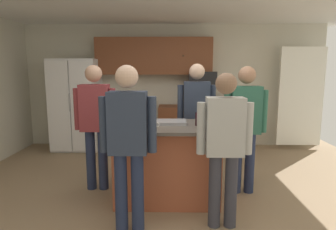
{
  "coord_description": "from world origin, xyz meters",
  "views": [
    {
      "loc": [
        -0.0,
        -3.49,
        1.67
      ],
      "look_at": [
        -0.07,
        0.34,
        1.05
      ],
      "focal_mm": 30.77,
      "sensor_mm": 36.0,
      "label": 1
    }
  ],
  "objects_px": {
    "refrigerator": "(77,105)",
    "glass_pilsner": "(132,117)",
    "person_guest_by_door": "(196,113)",
    "person_guest_right": "(128,138)",
    "person_guest_left": "(245,121)",
    "person_elder_center": "(95,119)",
    "microwave_over_range": "(202,79)",
    "serving_tray": "(169,122)",
    "mug_blue_stoneware": "(152,125)",
    "person_host_foreground": "(224,141)",
    "kitchen_island": "(168,162)",
    "tumbler_amber": "(198,119)",
    "glass_dark_ale": "(140,119)"
  },
  "relations": [
    {
      "from": "microwave_over_range",
      "to": "tumbler_amber",
      "type": "relative_size",
      "value": 3.43
    },
    {
      "from": "person_guest_by_door",
      "to": "serving_tray",
      "type": "height_order",
      "value": "person_guest_by_door"
    },
    {
      "from": "person_elder_center",
      "to": "glass_dark_ale",
      "type": "bearing_deg",
      "value": -7.24
    },
    {
      "from": "refrigerator",
      "to": "person_guest_right",
      "type": "height_order",
      "value": "refrigerator"
    },
    {
      "from": "person_host_foreground",
      "to": "person_guest_right",
      "type": "xyz_separation_m",
      "value": [
        -0.97,
        -0.09,
        0.05
      ]
    },
    {
      "from": "refrigerator",
      "to": "person_host_foreground",
      "type": "distance_m",
      "value": 3.92
    },
    {
      "from": "serving_tray",
      "to": "tumbler_amber",
      "type": "bearing_deg",
      "value": -16.39
    },
    {
      "from": "refrigerator",
      "to": "glass_pilsner",
      "type": "xyz_separation_m",
      "value": [
        1.45,
        -2.16,
        0.11
      ]
    },
    {
      "from": "kitchen_island",
      "to": "glass_pilsner",
      "type": "relative_size",
      "value": 10.41
    },
    {
      "from": "serving_tray",
      "to": "person_guest_by_door",
      "type": "bearing_deg",
      "value": 58.31
    },
    {
      "from": "glass_pilsner",
      "to": "serving_tray",
      "type": "distance_m",
      "value": 0.5
    },
    {
      "from": "microwave_over_range",
      "to": "person_guest_by_door",
      "type": "relative_size",
      "value": 0.32
    },
    {
      "from": "refrigerator",
      "to": "glass_dark_ale",
      "type": "height_order",
      "value": "refrigerator"
    },
    {
      "from": "kitchen_island",
      "to": "person_guest_left",
      "type": "distance_m",
      "value": 1.15
    },
    {
      "from": "person_guest_right",
      "to": "tumbler_amber",
      "type": "distance_m",
      "value": 1.04
    },
    {
      "from": "microwave_over_range",
      "to": "glass_pilsner",
      "type": "relative_size",
      "value": 4.12
    },
    {
      "from": "tumbler_amber",
      "to": "mug_blue_stoneware",
      "type": "relative_size",
      "value": 1.24
    },
    {
      "from": "serving_tray",
      "to": "glass_dark_ale",
      "type": "bearing_deg",
      "value": -168.61
    },
    {
      "from": "person_host_foreground",
      "to": "refrigerator",
      "type": "bearing_deg",
      "value": -2.03
    },
    {
      "from": "tumbler_amber",
      "to": "glass_pilsner",
      "type": "relative_size",
      "value": 1.2
    },
    {
      "from": "microwave_over_range",
      "to": "glass_dark_ale",
      "type": "height_order",
      "value": "microwave_over_range"
    },
    {
      "from": "microwave_over_range",
      "to": "mug_blue_stoneware",
      "type": "relative_size",
      "value": 4.24
    },
    {
      "from": "person_elder_center",
      "to": "glass_pilsner",
      "type": "distance_m",
      "value": 0.52
    },
    {
      "from": "person_guest_right",
      "to": "glass_pilsner",
      "type": "height_order",
      "value": "person_guest_right"
    },
    {
      "from": "refrigerator",
      "to": "glass_pilsner",
      "type": "height_order",
      "value": "refrigerator"
    },
    {
      "from": "refrigerator",
      "to": "tumbler_amber",
      "type": "height_order",
      "value": "refrigerator"
    },
    {
      "from": "refrigerator",
      "to": "person_host_foreground",
      "type": "relative_size",
      "value": 1.14
    },
    {
      "from": "glass_dark_ale",
      "to": "person_elder_center",
      "type": "bearing_deg",
      "value": 156.38
    },
    {
      "from": "microwave_over_range",
      "to": "glass_pilsner",
      "type": "xyz_separation_m",
      "value": [
        -1.15,
        -2.28,
        -0.41
      ]
    },
    {
      "from": "person_guest_by_door",
      "to": "glass_dark_ale",
      "type": "distance_m",
      "value": 1.05
    },
    {
      "from": "person_guest_left",
      "to": "mug_blue_stoneware",
      "type": "bearing_deg",
      "value": 10.11
    },
    {
      "from": "kitchen_island",
      "to": "mug_blue_stoneware",
      "type": "height_order",
      "value": "mug_blue_stoneware"
    },
    {
      "from": "person_guest_by_door",
      "to": "person_guest_right",
      "type": "bearing_deg",
      "value": 1.45
    },
    {
      "from": "refrigerator",
      "to": "mug_blue_stoneware",
      "type": "xyz_separation_m",
      "value": [
        1.76,
        -2.6,
        0.09
      ]
    },
    {
      "from": "kitchen_island",
      "to": "mug_blue_stoneware",
      "type": "bearing_deg",
      "value": -122.72
    },
    {
      "from": "kitchen_island",
      "to": "person_guest_by_door",
      "type": "distance_m",
      "value": 0.99
    },
    {
      "from": "person_elder_center",
      "to": "person_guest_right",
      "type": "bearing_deg",
      "value": -43.19
    },
    {
      "from": "mug_blue_stoneware",
      "to": "person_guest_by_door",
      "type": "bearing_deg",
      "value": 59.41
    },
    {
      "from": "person_guest_left",
      "to": "glass_pilsner",
      "type": "distance_m",
      "value": 1.5
    },
    {
      "from": "person_host_foreground",
      "to": "glass_pilsner",
      "type": "xyz_separation_m",
      "value": [
        -1.07,
        0.83,
        0.1
      ]
    },
    {
      "from": "person_guest_right",
      "to": "person_elder_center",
      "type": "distance_m",
      "value": 1.2
    },
    {
      "from": "person_elder_center",
      "to": "glass_pilsner",
      "type": "relative_size",
      "value": 12.64
    },
    {
      "from": "kitchen_island",
      "to": "mug_blue_stoneware",
      "type": "relative_size",
      "value": 10.7
    },
    {
      "from": "kitchen_island",
      "to": "tumbler_amber",
      "type": "distance_m",
      "value": 0.68
    },
    {
      "from": "person_host_foreground",
      "to": "mug_blue_stoneware",
      "type": "relative_size",
      "value": 12.32
    },
    {
      "from": "refrigerator",
      "to": "serving_tray",
      "type": "distance_m",
      "value": 2.98
    },
    {
      "from": "refrigerator",
      "to": "glass_pilsner",
      "type": "distance_m",
      "value": 2.61
    },
    {
      "from": "tumbler_amber",
      "to": "glass_pilsner",
      "type": "xyz_separation_m",
      "value": [
        -0.85,
        0.2,
        -0.01
      ]
    },
    {
      "from": "microwave_over_range",
      "to": "refrigerator",
      "type": "bearing_deg",
      "value": -177.39
    },
    {
      "from": "tumbler_amber",
      "to": "glass_pilsner",
      "type": "bearing_deg",
      "value": 166.73
    }
  ]
}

